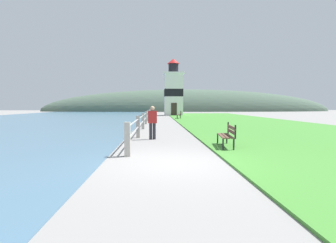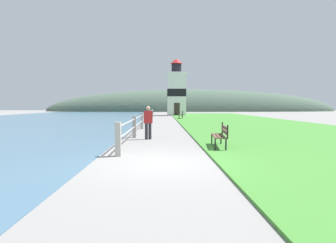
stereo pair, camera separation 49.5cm
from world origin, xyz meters
name	(u,v)px [view 1 (the left image)]	position (x,y,z in m)	size (l,w,h in m)	color
ground_plane	(174,163)	(0.00, 0.00, 0.00)	(160.00, 160.00, 0.00)	gray
grass_verge	(239,122)	(7.50, 17.52, 0.03)	(12.00, 52.56, 0.06)	#428433
water_strip	(11,123)	(-14.00, 17.52, 0.01)	(24.00, 84.09, 0.01)	#476B84
seawall_railing	(146,117)	(-1.40, 15.39, 0.63)	(0.18, 28.96, 1.09)	#A8A399
park_bench_near	(228,134)	(2.21, 2.47, 0.54)	(0.65, 1.66, 0.94)	brown
park_bench_midway	(180,114)	(2.28, 24.01, 0.54)	(0.55, 1.84, 0.94)	brown
lighthouse	(173,91)	(2.23, 34.89, 3.88)	(3.32, 3.32, 9.05)	white
person_strolling	(152,121)	(-0.67, 5.13, 0.86)	(0.43, 0.30, 1.59)	#28282D
distant_hillside	(187,111)	(8.00, 65.04, 0.00)	(80.00, 16.00, 12.00)	#475B4C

